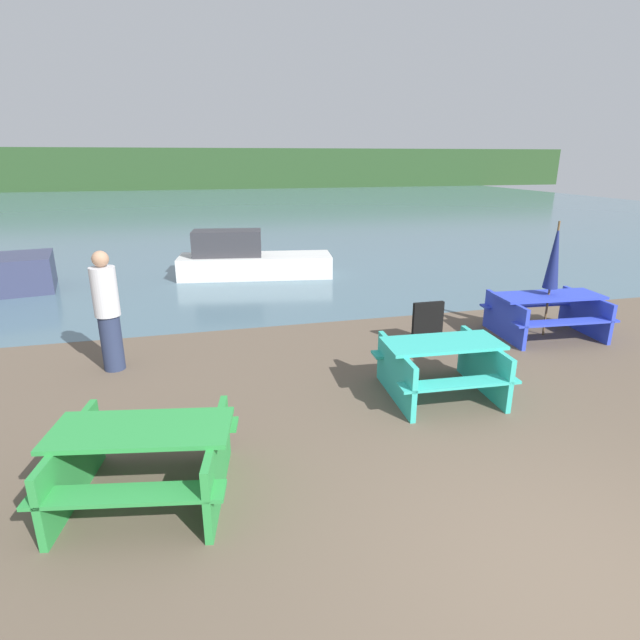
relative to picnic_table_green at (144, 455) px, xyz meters
The scene contains 10 objects.
ground_plane 3.87m from the picnic_table_green, 31.69° to the right, with size 60.00×60.00×0.00m, color brown.
water 29.91m from the picnic_table_green, 83.72° to the left, with size 60.00×50.00×0.00m.
far_treeline 49.86m from the picnic_table_green, 86.24° to the left, with size 80.00×1.60×4.00m.
picnic_table_green is the anchor object (origin of this frame).
picnic_table_teal 3.93m from the picnic_table_green, 19.39° to the left, with size 1.63×1.46×0.77m.
picnic_table_blue 7.35m from the picnic_table_green, 24.48° to the left, with size 1.98×1.51×0.76m.
umbrella_navy 7.41m from the picnic_table_green, 24.48° to the left, with size 0.26×0.26×2.06m.
boat 9.29m from the picnic_table_green, 77.72° to the left, with size 4.20×1.76×1.26m.
person 3.42m from the picnic_table_green, 102.39° to the left, with size 0.37×0.37×1.83m.
signboard 5.42m from the picnic_table_green, 35.58° to the left, with size 0.55×0.08×0.75m.
Camera 1 is at (-2.66, -2.29, 3.10)m, focal length 28.00 mm.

